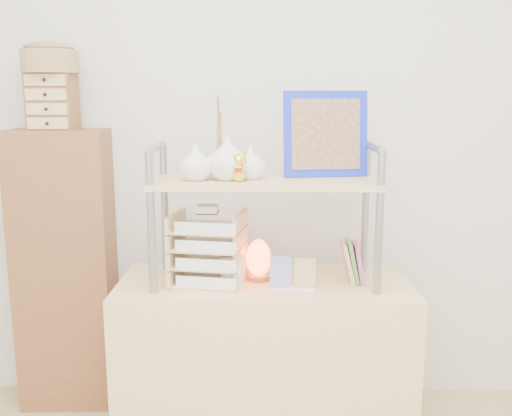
{
  "coord_description": "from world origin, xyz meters",
  "views": [
    {
      "loc": [
        -0.0,
        -1.04,
        1.49
      ],
      "look_at": [
        -0.04,
        1.2,
        1.06
      ],
      "focal_mm": 40.0,
      "sensor_mm": 36.0,
      "label": 1
    }
  ],
  "objects": [
    {
      "name": "hutch",
      "position": [
        -0.03,
        1.21,
        1.2
      ],
      "size": [
        0.9,
        0.34,
        0.77
      ],
      "color": "gray",
      "rests_on": "desk"
    },
    {
      "name": "room_shell",
      "position": [
        0.0,
        0.39,
        1.69
      ],
      "size": [
        3.42,
        3.41,
        2.61
      ],
      "color": "silver",
      "rests_on": "ground"
    },
    {
      "name": "desk",
      "position": [
        0.0,
        1.2,
        0.38
      ],
      "size": [
        1.2,
        0.5,
        0.75
      ],
      "primitive_type": "cube",
      "color": "tan",
      "rests_on": "ground"
    },
    {
      "name": "letter_tray",
      "position": [
        -0.23,
        1.19,
        0.88
      ],
      "size": [
        0.3,
        0.28,
        0.32
      ],
      "color": "tan",
      "rests_on": "desk"
    },
    {
      "name": "woven_basket",
      "position": [
        -0.96,
        1.55,
        1.65
      ],
      "size": [
        0.25,
        0.25,
        0.1
      ],
      "primitive_type": "cylinder",
      "color": "olive",
      "rests_on": "drawer_chest"
    },
    {
      "name": "cabinet",
      "position": [
        -0.96,
        1.57,
        0.68
      ],
      "size": [
        0.46,
        0.25,
        1.35
      ],
      "primitive_type": "cube",
      "rotation": [
        0.0,
        0.0,
        0.03
      ],
      "color": "brown",
      "rests_on": "ground"
    },
    {
      "name": "desk_clock",
      "position": [
        -0.13,
        1.13,
        0.81
      ],
      "size": [
        0.09,
        0.04,
        0.13
      ],
      "color": "tan",
      "rests_on": "desk"
    },
    {
      "name": "salt_lamp",
      "position": [
        -0.03,
        1.22,
        0.84
      ],
      "size": [
        0.11,
        0.11,
        0.17
      ],
      "color": "brown",
      "rests_on": "desk"
    },
    {
      "name": "postcard_stand",
      "position": [
        0.11,
        1.11,
        0.79
      ],
      "size": [
        0.19,
        0.07,
        0.13
      ],
      "color": "white",
      "rests_on": "desk"
    },
    {
      "name": "drawer_chest",
      "position": [
        -0.96,
        1.55,
        1.48
      ],
      "size": [
        0.2,
        0.16,
        0.25
      ],
      "color": "brown",
      "rests_on": "cabinet"
    }
  ]
}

